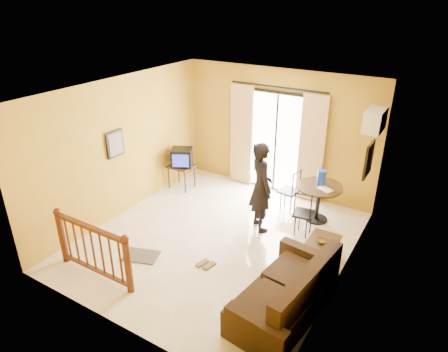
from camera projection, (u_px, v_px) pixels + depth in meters
The scene contains 19 objects.
ground at pixel (218, 240), 7.49m from camera, with size 5.00×5.00×0.00m, color beige.
room_shell at pixel (217, 156), 6.77m from camera, with size 5.00×5.00×5.00m.
balcony_door at pixel (276, 142), 8.87m from camera, with size 2.25×0.14×2.46m.
tv_table at pixel (181, 168), 9.29m from camera, with size 0.56×0.47×0.57m.
television at pixel (182, 157), 9.15m from camera, with size 0.60×0.58×0.42m.
picture_left at pixel (115, 144), 7.73m from camera, with size 0.05×0.42×0.52m.
dining_table at pixel (319, 193), 7.90m from camera, with size 0.91×0.91×0.76m.
water_jug at pixel (321, 178), 7.81m from camera, with size 0.17×0.17×0.31m, color #1230B1.
serving_tray at pixel (325, 189), 7.69m from camera, with size 0.28×0.18×0.02m, color beige.
dining_chairs at pixel (294, 221), 8.09m from camera, with size 1.06×1.17×0.95m.
air_conditioner at pixel (375, 120), 7.10m from camera, with size 0.31×0.60×0.40m.
botanical_print at pixel (369, 160), 6.75m from camera, with size 0.05×0.50×0.60m.
coffee_table at pixel (320, 250), 6.76m from camera, with size 0.49×0.87×0.39m.
bowl at pixel (322, 241), 6.72m from camera, with size 0.18×0.18×0.06m, color brown.
sofa at pixel (287, 297), 5.61m from camera, with size 1.09×1.99×0.91m.
standing_person at pixel (261, 187), 7.51m from camera, with size 0.65×0.42×1.77m, color black.
stair_balustrade at pixel (93, 247), 6.33m from camera, with size 1.63×0.13×1.04m.
doormat at pixel (141, 256), 7.02m from camera, with size 0.60×0.40×0.02m, color #514741.
sandals at pixel (206, 264), 6.79m from camera, with size 0.29×0.27×0.03m.
Camera 1 is at (3.37, -5.30, 4.25)m, focal length 32.00 mm.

